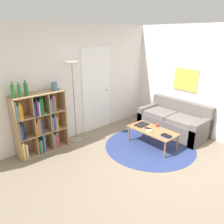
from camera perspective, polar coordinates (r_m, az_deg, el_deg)
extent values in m
plane|color=gray|center=(4.15, 13.46, -15.84)|extent=(14.00, 14.00, 0.00)
cube|color=silver|center=(5.29, -7.74, 7.85)|extent=(7.09, 0.05, 2.60)
cube|color=white|center=(5.53, -4.09, 5.78)|extent=(0.85, 0.02, 2.09)
sphere|color=tan|center=(5.70, -1.56, 5.82)|extent=(0.04, 0.04, 0.04)
cube|color=silver|center=(5.90, 16.68, 8.45)|extent=(0.05, 5.45, 2.60)
cube|color=tan|center=(5.74, 18.71, 7.93)|extent=(0.02, 0.65, 0.55)
cube|color=yellow|center=(5.73, 18.65, 7.92)|extent=(0.01, 0.59, 0.49)
cylinder|color=navy|center=(5.02, 9.83, -8.73)|extent=(1.99, 1.99, 0.01)
cube|color=tan|center=(4.60, -23.96, -4.29)|extent=(0.02, 0.34, 1.27)
cube|color=tan|center=(4.95, -12.70, -1.32)|extent=(0.02, 0.34, 1.27)
cube|color=tan|center=(4.56, -18.94, 4.52)|extent=(1.05, 0.34, 0.02)
cube|color=tan|center=(5.02, -17.35, -9.38)|extent=(1.05, 0.34, 0.02)
cube|color=tan|center=(4.89, -18.88, -2.21)|extent=(1.05, 0.02, 1.27)
cube|color=tan|center=(4.70, -19.98, -3.26)|extent=(0.02, 0.32, 1.23)
cube|color=tan|center=(4.81, -16.29, -2.28)|extent=(0.02, 0.32, 1.23)
cube|color=tan|center=(4.83, -17.85, -5.02)|extent=(1.01, 0.32, 0.02)
cube|color=tan|center=(4.68, -18.38, -0.44)|extent=(1.01, 0.32, 0.02)
cube|color=gold|center=(4.74, -22.62, -9.37)|extent=(0.02, 0.21, 0.34)
cube|color=silver|center=(4.76, -22.39, -9.08)|extent=(0.02, 0.23, 0.37)
cube|color=orange|center=(4.78, -22.13, -9.11)|extent=(0.02, 0.26, 0.34)
cube|color=silver|center=(4.79, -21.70, -9.18)|extent=(0.03, 0.25, 0.31)
cube|color=#196B38|center=(4.86, -18.73, -8.51)|extent=(0.03, 0.23, 0.28)
cube|color=olive|center=(4.87, -18.40, -8.30)|extent=(0.03, 0.24, 0.30)
cube|color=navy|center=(4.88, -17.99, -8.27)|extent=(0.03, 0.22, 0.29)
cube|color=teal|center=(4.87, -17.62, -7.78)|extent=(0.02, 0.21, 0.37)
cube|color=olive|center=(4.98, -15.24, -7.09)|extent=(0.03, 0.25, 0.34)
cube|color=#7F287A|center=(5.00, -14.96, -7.10)|extent=(0.02, 0.26, 0.31)
cube|color=teal|center=(5.00, -14.73, -6.76)|extent=(0.02, 0.27, 0.36)
cube|color=#B21E23|center=(4.98, -14.21, -7.03)|extent=(0.03, 0.19, 0.33)
cube|color=olive|center=(4.56, -23.28, -4.58)|extent=(0.03, 0.21, 0.37)
cube|color=navy|center=(4.60, -22.95, -4.86)|extent=(0.02, 0.25, 0.29)
cube|color=navy|center=(4.58, -22.65, -4.56)|extent=(0.02, 0.21, 0.34)
cube|color=black|center=(4.58, -22.28, -4.58)|extent=(0.02, 0.19, 0.33)
cube|color=orange|center=(4.67, -19.28, -3.99)|extent=(0.02, 0.21, 0.29)
cube|color=olive|center=(4.69, -19.06, -3.41)|extent=(0.03, 0.24, 0.36)
cube|color=olive|center=(4.69, -18.62, -3.41)|extent=(0.03, 0.22, 0.35)
cube|color=navy|center=(4.71, -18.18, -3.72)|extent=(0.03, 0.21, 0.28)
cube|color=olive|center=(4.81, -15.69, -2.81)|extent=(0.03, 0.25, 0.31)
cube|color=navy|center=(4.83, -15.39, -2.60)|extent=(0.03, 0.27, 0.32)
cube|color=teal|center=(4.80, -14.91, -2.55)|extent=(0.02, 0.20, 0.34)
cube|color=orange|center=(4.84, -14.63, -2.63)|extent=(0.03, 0.23, 0.29)
cube|color=teal|center=(4.44, -24.13, 0.35)|extent=(0.03, 0.25, 0.37)
cube|color=olive|center=(4.44, -23.55, -0.11)|extent=(0.03, 0.20, 0.29)
cube|color=gold|center=(4.45, -23.22, 0.32)|extent=(0.02, 0.22, 0.34)
cube|color=orange|center=(4.46, -22.84, 0.13)|extent=(0.02, 0.23, 0.29)
cube|color=navy|center=(4.54, -19.88, 0.78)|extent=(0.02, 0.22, 0.28)
cube|color=black|center=(4.56, -19.75, 1.43)|extent=(0.02, 0.27, 0.37)
cube|color=#7F287A|center=(4.54, -19.23, 1.08)|extent=(0.03, 0.20, 0.31)
cube|color=silver|center=(4.59, -19.04, 1.06)|extent=(0.02, 0.27, 0.28)
cube|color=#196B38|center=(4.58, -18.62, 1.38)|extent=(0.03, 0.24, 0.33)
cube|color=#196B38|center=(4.57, -18.13, 1.50)|extent=(0.03, 0.20, 0.34)
cube|color=teal|center=(4.67, -16.08, 1.71)|extent=(0.03, 0.23, 0.29)
cube|color=#7F287A|center=(4.68, -15.84, 2.05)|extent=(0.02, 0.25, 0.33)
cube|color=olive|center=(4.67, -15.45, 2.22)|extent=(0.02, 0.22, 0.35)
cube|color=olive|center=(4.68, -15.12, 2.21)|extent=(0.02, 0.21, 0.34)
cylinder|color=gray|center=(5.28, -9.26, -7.17)|extent=(0.31, 0.31, 0.01)
cylinder|color=gray|center=(4.94, -9.84, 2.26)|extent=(0.02, 0.02, 1.73)
cone|color=white|center=(4.75, -10.45, 12.24)|extent=(0.26, 0.26, 0.10)
cube|color=#66605B|center=(5.70, 15.47, -3.35)|extent=(0.81, 1.66, 0.41)
cube|color=#66605B|center=(5.89, 17.41, -0.79)|extent=(0.16, 1.66, 0.79)
cube|color=#66605B|center=(5.35, 22.18, -4.91)|extent=(0.81, 0.16, 0.55)
cube|color=#66605B|center=(6.08, 9.70, -0.72)|extent=(0.81, 0.16, 0.55)
cube|color=slate|center=(5.38, 18.17, -2.06)|extent=(0.61, 0.65, 0.10)
cube|color=slate|center=(5.72, 12.49, -0.23)|extent=(0.61, 0.65, 0.10)
cube|color=#996B42|center=(4.90, 10.57, -4.69)|extent=(0.53, 1.09, 0.02)
cylinder|color=#996B42|center=(4.56, 13.61, -9.61)|extent=(0.04, 0.04, 0.36)
cylinder|color=#996B42|center=(5.12, 4.44, -5.65)|extent=(0.04, 0.04, 0.36)
cylinder|color=#996B42|center=(4.90, 16.71, -7.75)|extent=(0.04, 0.04, 0.36)
cylinder|color=#996B42|center=(5.43, 7.78, -4.27)|extent=(0.04, 0.04, 0.36)
cube|color=black|center=(5.10, 7.78, -3.26)|extent=(0.34, 0.24, 0.02)
cylinder|color=#9ED193|center=(4.78, 9.71, -4.93)|extent=(0.13, 0.13, 0.04)
cube|color=navy|center=(4.63, 14.06, -6.15)|extent=(0.12, 0.19, 0.02)
cube|color=black|center=(4.63, 13.96, -5.91)|extent=(0.12, 0.19, 0.02)
cylinder|color=#A33D33|center=(5.05, 11.74, -3.40)|extent=(0.07, 0.07, 0.07)
cube|color=black|center=(4.92, 9.39, -4.22)|extent=(0.09, 0.16, 0.02)
cylinder|color=#2D8438|center=(4.40, -24.47, 4.98)|extent=(0.07, 0.07, 0.24)
cylinder|color=#2D8438|center=(4.36, -24.74, 6.85)|extent=(0.03, 0.03, 0.06)
cylinder|color=#2D8438|center=(4.42, -23.05, 5.08)|extent=(0.06, 0.06, 0.21)
cylinder|color=#2D8438|center=(4.39, -23.28, 6.75)|extent=(0.02, 0.02, 0.05)
cylinder|color=#236633|center=(4.44, -21.58, 5.51)|extent=(0.07, 0.07, 0.23)
cylinder|color=#236633|center=(4.41, -21.82, 7.35)|extent=(0.03, 0.03, 0.06)
cylinder|color=slate|center=(4.69, -14.81, 6.52)|extent=(0.12, 0.12, 0.17)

